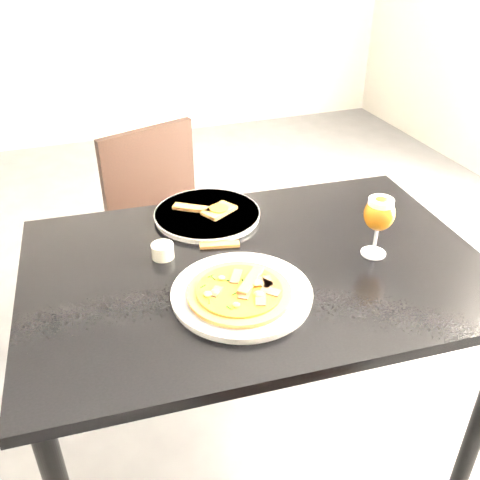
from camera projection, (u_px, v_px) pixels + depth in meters
name	position (u px, v px, depth m)	size (l,w,h in m)	color
ground	(168.00, 457.00, 1.77)	(6.00, 6.00, 0.00)	#4C4C4E
dining_table	(256.00, 291.00, 1.45)	(1.25, 0.88, 0.75)	black
chair_far	(170.00, 235.00, 2.05)	(0.51, 0.51, 0.87)	black
plate_main	(242.00, 294.00, 1.28)	(0.33, 0.33, 0.02)	white
pizza	(239.00, 291.00, 1.26)	(0.25, 0.25, 0.03)	brown
plate_second	(207.00, 214.00, 1.61)	(0.31, 0.31, 0.02)	white
crust_scraps	(210.00, 209.00, 1.61)	(0.19, 0.14, 0.01)	brown
loose_crust	(220.00, 245.00, 1.47)	(0.11, 0.02, 0.01)	brown
sauce_cup	(163.00, 250.00, 1.42)	(0.06, 0.06, 0.04)	beige
beer_glass	(379.00, 214.00, 1.38)	(0.08, 0.08, 0.17)	silver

